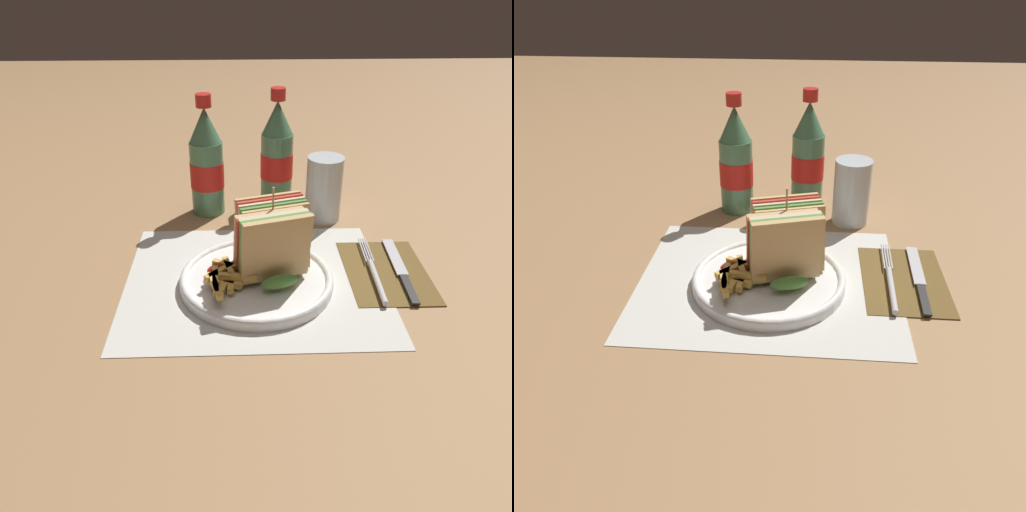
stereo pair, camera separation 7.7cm
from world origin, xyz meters
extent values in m
plane|color=#9E754C|center=(0.00, 0.00, 0.00)|extent=(4.00, 4.00, 0.00)
cube|color=silver|center=(-0.01, 0.01, 0.00)|extent=(0.40, 0.34, 0.00)
cylinder|color=white|center=(-0.01, 0.00, 0.01)|extent=(0.24, 0.24, 0.01)
torus|color=white|center=(-0.01, 0.00, 0.01)|extent=(0.24, 0.24, 0.01)
cube|color=tan|center=(0.02, -0.02, 0.07)|extent=(0.11, 0.05, 0.10)
cube|color=#518E3D|center=(0.02, -0.01, 0.07)|extent=(0.11, 0.05, 0.10)
cube|color=beige|center=(0.02, 0.00, 0.07)|extent=(0.11, 0.05, 0.10)
cube|color=red|center=(0.01, 0.00, 0.07)|extent=(0.11, 0.05, 0.10)
cube|color=tan|center=(0.01, 0.01, 0.07)|extent=(0.11, 0.05, 0.10)
ellipsoid|color=#518E3D|center=(0.03, -0.04, 0.03)|extent=(0.06, 0.04, 0.02)
cube|color=tan|center=(0.02, 0.01, 0.07)|extent=(0.11, 0.05, 0.10)
cube|color=#518E3D|center=(0.02, 0.02, 0.07)|extent=(0.11, 0.05, 0.10)
cube|color=beige|center=(0.02, 0.03, 0.07)|extent=(0.11, 0.05, 0.10)
cube|color=red|center=(0.02, 0.04, 0.07)|extent=(0.11, 0.05, 0.10)
cube|color=tan|center=(0.01, 0.05, 0.07)|extent=(0.11, 0.05, 0.10)
ellipsoid|color=#518E3D|center=(0.03, 0.01, 0.03)|extent=(0.06, 0.04, 0.02)
cylinder|color=tan|center=(0.02, 0.01, 0.09)|extent=(0.00, 0.00, 0.14)
cube|color=gold|center=(-0.05, -0.03, 0.02)|extent=(0.03, 0.06, 0.01)
cube|color=gold|center=(-0.05, -0.03, 0.02)|extent=(0.01, 0.05, 0.01)
cube|color=gold|center=(-0.05, -0.03, 0.02)|extent=(0.05, 0.03, 0.01)
cube|color=gold|center=(-0.06, -0.01, 0.03)|extent=(0.06, 0.06, 0.01)
cube|color=gold|center=(-0.04, -0.03, 0.03)|extent=(0.07, 0.02, 0.01)
cube|color=gold|center=(-0.04, 0.00, 0.03)|extent=(0.07, 0.04, 0.01)
cube|color=gold|center=(-0.07, -0.05, 0.03)|extent=(0.03, 0.06, 0.01)
cube|color=gold|center=(-0.05, 0.00, 0.03)|extent=(0.02, 0.05, 0.01)
cube|color=gold|center=(-0.07, -0.04, 0.03)|extent=(0.01, 0.07, 0.01)
ellipsoid|color=maroon|center=(-0.06, 0.00, 0.03)|extent=(0.04, 0.03, 0.01)
cube|color=brown|center=(0.20, 0.03, 0.00)|extent=(0.13, 0.19, 0.00)
cylinder|color=silver|center=(0.18, -0.01, 0.01)|extent=(0.01, 0.12, 0.01)
cylinder|color=silver|center=(0.18, 0.09, 0.01)|extent=(0.01, 0.08, 0.00)
cylinder|color=silver|center=(0.18, 0.09, 0.01)|extent=(0.01, 0.08, 0.00)
cylinder|color=silver|center=(0.18, 0.09, 0.01)|extent=(0.01, 0.08, 0.00)
cylinder|color=silver|center=(0.19, 0.09, 0.01)|extent=(0.01, 0.08, 0.00)
cube|color=black|center=(0.22, -0.03, 0.01)|extent=(0.01, 0.08, 0.00)
cube|color=silver|center=(0.23, 0.07, 0.01)|extent=(0.02, 0.12, 0.00)
cylinder|color=#4C7F5B|center=(-0.09, 0.27, 0.07)|extent=(0.06, 0.06, 0.14)
cylinder|color=red|center=(-0.09, 0.27, 0.08)|extent=(0.07, 0.07, 0.05)
cone|color=#4C7F5B|center=(-0.09, 0.27, 0.17)|extent=(0.06, 0.06, 0.06)
cylinder|color=red|center=(-0.09, 0.27, 0.22)|extent=(0.03, 0.03, 0.02)
cylinder|color=#4C7F5B|center=(0.04, 0.31, 0.07)|extent=(0.06, 0.06, 0.14)
cylinder|color=red|center=(0.04, 0.31, 0.08)|extent=(0.07, 0.07, 0.05)
cone|color=#4C7F5B|center=(0.04, 0.31, 0.17)|extent=(0.06, 0.06, 0.06)
cylinder|color=red|center=(0.04, 0.31, 0.22)|extent=(0.03, 0.03, 0.02)
cylinder|color=silver|center=(0.13, 0.23, 0.06)|extent=(0.07, 0.07, 0.12)
cylinder|color=black|center=(0.13, 0.23, 0.02)|extent=(0.06, 0.06, 0.04)
camera|label=1|loc=(-0.03, -0.64, 0.43)|focal=35.00mm
camera|label=2|loc=(0.05, -0.64, 0.43)|focal=35.00mm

